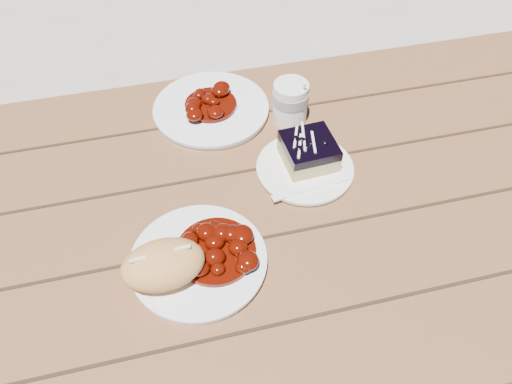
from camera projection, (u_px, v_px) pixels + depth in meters
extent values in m
plane|color=#AEA89D|center=(232.00, 368.00, 1.47)|extent=(60.00, 60.00, 0.00)
cube|color=brown|center=(218.00, 218.00, 0.92)|extent=(2.00, 0.80, 0.05)
cube|color=brown|center=(486.00, 159.00, 1.54)|extent=(0.07, 0.07, 0.70)
cube|color=brown|center=(185.00, 112.00, 1.54)|extent=(1.80, 0.25, 0.04)
cube|color=brown|center=(406.00, 127.00, 1.84)|extent=(0.06, 0.06, 0.42)
cylinder|color=white|center=(199.00, 262.00, 0.82)|extent=(0.22, 0.22, 0.02)
ellipsoid|color=tan|center=(163.00, 265.00, 0.76)|extent=(0.14, 0.10, 0.07)
cylinder|color=white|center=(305.00, 169.00, 0.96)|extent=(0.18, 0.18, 0.01)
cube|color=tan|center=(308.00, 155.00, 0.95)|extent=(0.10, 0.10, 0.03)
cube|color=black|center=(309.00, 145.00, 0.93)|extent=(0.10, 0.10, 0.02)
cylinder|color=white|center=(290.00, 102.00, 1.02)|extent=(0.07, 0.07, 0.09)
cylinder|color=white|center=(211.00, 110.00, 1.06)|extent=(0.24, 0.24, 0.02)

